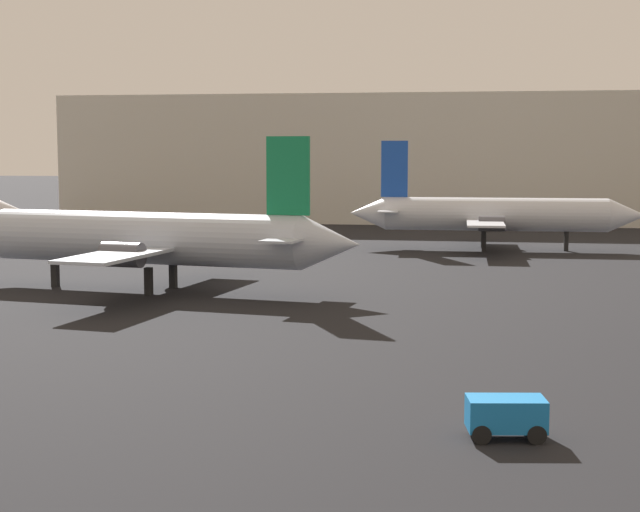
# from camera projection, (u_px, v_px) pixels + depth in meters

# --- Properties ---
(airplane_distant) EXTENTS (28.32, 19.93, 9.74)m
(airplane_distant) POSITION_uv_depth(u_px,v_px,m) (148.00, 238.00, 61.04)
(airplane_distant) COLOR #B2BCCC
(airplane_distant) RESTS_ON ground_plane
(airplane_far_right) EXTENTS (26.05, 17.50, 9.72)m
(airplane_far_right) POSITION_uv_depth(u_px,v_px,m) (493.00, 214.00, 86.00)
(airplane_far_right) COLOR silver
(airplane_far_right) RESTS_ON ground_plane
(baggage_cart) EXTENTS (2.57, 1.70, 1.30)m
(baggage_cart) POSITION_uv_depth(u_px,v_px,m) (506.00, 415.00, 29.97)
(baggage_cart) COLOR #1972BF
(baggage_cart) RESTS_ON ground_plane
(terminal_building) EXTENTS (94.23, 25.31, 15.59)m
(terminal_building) POSITION_uv_depth(u_px,v_px,m) (441.00, 158.00, 125.39)
(terminal_building) COLOR beige
(terminal_building) RESTS_ON ground_plane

